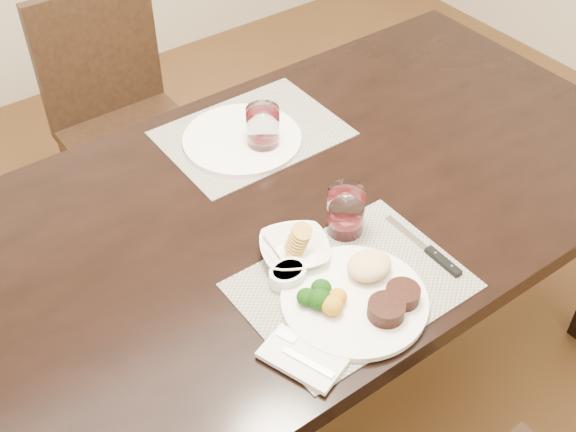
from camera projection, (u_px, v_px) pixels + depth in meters
ground_plane at (282, 387)px, 2.22m from camera, size 4.50×4.50×0.00m
dining_table at (280, 230)px, 1.76m from camera, size 2.00×1.00×0.75m
chair_far at (120, 111)px, 2.43m from camera, size 0.42×0.42×0.90m
placemat_near at (352, 286)px, 1.52m from camera, size 0.46×0.34×0.00m
placemat_far at (252, 134)px, 1.91m from camera, size 0.46×0.34×0.00m
dinner_plate at (361, 295)px, 1.47m from camera, size 0.30×0.30×0.05m
napkin_fork at (302, 358)px, 1.37m from camera, size 0.14×0.18×0.02m
steak_knife at (434, 254)px, 1.58m from camera, size 0.02×0.23×0.01m
cracker_bowl at (294, 249)px, 1.57m from camera, size 0.20×0.20×0.07m
sauce_ramekin at (288, 274)px, 1.51m from camera, size 0.09×0.13×0.07m
wine_glass_near at (346, 213)px, 1.61m from camera, size 0.08×0.08×0.12m
far_plate at (242, 139)px, 1.88m from camera, size 0.31×0.31×0.01m
wine_glass_far at (263, 130)px, 1.83m from camera, size 0.08×0.08×0.12m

